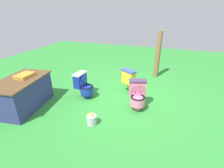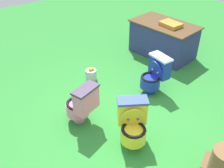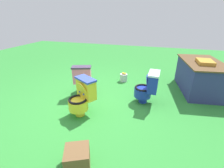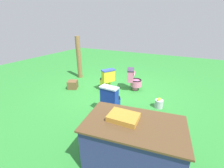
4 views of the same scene
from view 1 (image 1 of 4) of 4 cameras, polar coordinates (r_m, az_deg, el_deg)
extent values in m
plane|color=#2D8433|center=(4.79, 4.78, -4.58)|extent=(14.00, 14.00, 0.00)
cylinder|color=pink|center=(4.27, 8.65, -7.71)|extent=(0.23, 0.23, 0.14)
cylinder|color=pink|center=(4.16, 8.83, -5.89)|extent=(0.47, 0.47, 0.20)
torus|color=black|center=(4.11, 8.93, -4.54)|extent=(0.45, 0.45, 0.04)
cylinder|color=#3F334C|center=(4.13, 8.88, -5.17)|extent=(0.30, 0.30, 0.01)
cube|color=pink|center=(4.21, 8.74, -1.40)|extent=(0.31, 0.45, 0.37)
cube|color=#3F334C|center=(4.13, 8.92, 1.13)|extent=(0.34, 0.48, 0.04)
cube|color=#8CE0E5|center=(4.10, 8.95, -1.39)|extent=(0.04, 0.11, 0.08)
cylinder|color=pink|center=(4.13, 8.89, -2.19)|extent=(0.20, 0.36, 0.35)
sphere|color=#3F334C|center=(4.15, 9.82, -2.66)|extent=(0.04, 0.04, 0.04)
sphere|color=#3F334C|center=(4.13, 7.90, -2.65)|extent=(0.04, 0.04, 0.04)
cylinder|color=#192D9E|center=(4.79, -8.71, -3.85)|extent=(0.19, 0.19, 0.14)
cylinder|color=#192D9E|center=(4.71, -8.63, -2.07)|extent=(0.39, 0.39, 0.20)
torus|color=black|center=(4.66, -8.72, -0.84)|extent=(0.37, 0.37, 0.04)
cylinder|color=silver|center=(4.68, -8.68, -1.42)|extent=(0.25, 0.25, 0.01)
cube|color=#192D9E|center=(4.70, -10.93, 1.25)|extent=(0.42, 0.21, 0.37)
cube|color=silver|center=(4.62, -11.13, 3.56)|extent=(0.44, 0.23, 0.04)
cube|color=#8CE0E5|center=(4.62, -9.93, 1.63)|extent=(0.11, 0.01, 0.08)
cylinder|color=#192D9E|center=(4.65, -9.88, 0.90)|extent=(0.35, 0.11, 0.35)
sphere|color=silver|center=(4.72, -9.35, 0.82)|extent=(0.04, 0.04, 0.04)
sphere|color=silver|center=(4.61, -10.26, 0.17)|extent=(0.04, 0.04, 0.04)
cylinder|color=yellow|center=(5.14, 6.91, -1.69)|extent=(0.25, 0.25, 0.14)
cylinder|color=yellow|center=(5.08, 7.17, 0.09)|extent=(0.51, 0.51, 0.20)
torus|color=black|center=(5.03, 7.23, 1.25)|extent=(0.49, 0.49, 0.04)
cylinder|color=#3347B2|center=(5.05, 7.20, 0.71)|extent=(0.33, 0.33, 0.01)
cube|color=yellow|center=(4.84, 5.68, 2.32)|extent=(0.37, 0.45, 0.37)
cube|color=#3347B2|center=(4.77, 5.78, 4.58)|extent=(0.41, 0.48, 0.04)
cube|color=#8CE0E5|center=(4.89, 6.55, 3.14)|extent=(0.06, 0.10, 0.08)
cylinder|color=yellow|center=(4.91, 6.50, 2.44)|extent=(0.26, 0.35, 0.35)
sphere|color=#3347B2|center=(4.97, 5.95, 2.32)|extent=(0.04, 0.04, 0.04)
sphere|color=#3347B2|center=(4.88, 7.11, 1.83)|extent=(0.04, 0.04, 0.04)
cube|color=navy|center=(4.74, -28.44, -3.06)|extent=(1.50, 0.99, 0.74)
cube|color=brown|center=(4.59, -29.40, 1.21)|extent=(1.57, 1.06, 0.03)
cube|color=#B7842D|center=(4.67, -27.93, 2.62)|extent=(0.45, 0.34, 0.08)
cylinder|color=brown|center=(6.22, 15.54, 9.73)|extent=(0.18, 0.18, 1.65)
cube|color=brown|center=(6.13, 4.69, 3.57)|extent=(0.41, 0.41, 0.27)
cylinder|color=#B7B7BF|center=(3.73, -7.01, -12.19)|extent=(0.22, 0.22, 0.22)
ellipsoid|color=yellow|center=(3.68, -7.58, -10.16)|extent=(0.07, 0.05, 0.05)
ellipsoid|color=yellow|center=(3.66, -6.87, -10.34)|extent=(0.07, 0.05, 0.05)
ellipsoid|color=yellow|center=(3.64, -6.80, -10.56)|extent=(0.07, 0.05, 0.05)
camera|label=2|loc=(6.58, 30.84, 27.16)|focal=41.92mm
camera|label=3|loc=(7.14, 1.22, 20.49)|focal=24.80mm
camera|label=4|loc=(5.56, -49.11, 14.31)|focal=24.06mm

